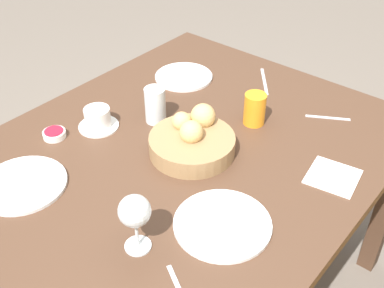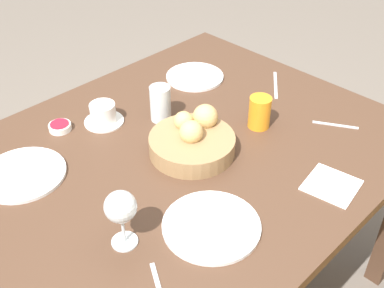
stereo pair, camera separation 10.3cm
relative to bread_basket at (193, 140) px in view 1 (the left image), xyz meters
name	(u,v)px [view 1 (the left image)]	position (x,y,z in m)	size (l,w,h in m)	color
dining_table	(172,178)	(0.07, -0.03, -0.12)	(1.41, 1.06, 0.72)	#4C3323
bread_basket	(193,140)	(0.00, 0.00, 0.00)	(0.25, 0.25, 0.12)	#99754C
plate_near_left	(184,77)	(-0.32, -0.30, -0.03)	(0.21, 0.21, 0.01)	white
plate_near_right	(23,184)	(0.42, -0.26, -0.03)	(0.24, 0.24, 0.01)	white
plate_far_center	(222,224)	(0.19, 0.25, -0.03)	(0.24, 0.24, 0.01)	white
juice_glass	(255,109)	(-0.24, 0.06, 0.01)	(0.07, 0.07, 0.10)	orange
water_tumbler	(155,105)	(-0.05, -0.19, 0.02)	(0.07, 0.07, 0.12)	silver
wine_glass	(135,213)	(0.37, 0.14, 0.07)	(0.08, 0.08, 0.16)	silver
coffee_cup	(98,119)	(0.10, -0.31, -0.01)	(0.13, 0.13, 0.07)	white
jam_bowl_berry	(54,134)	(0.22, -0.37, -0.03)	(0.07, 0.07, 0.02)	white
knife_silver	(264,81)	(-0.48, -0.06, -0.04)	(0.16, 0.13, 0.00)	#B7B7BC
spoon_coffee	(328,118)	(-0.41, 0.23, -0.04)	(0.08, 0.13, 0.00)	#B7B7BC
napkin	(333,177)	(-0.15, 0.38, -0.04)	(0.15, 0.15, 0.00)	white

